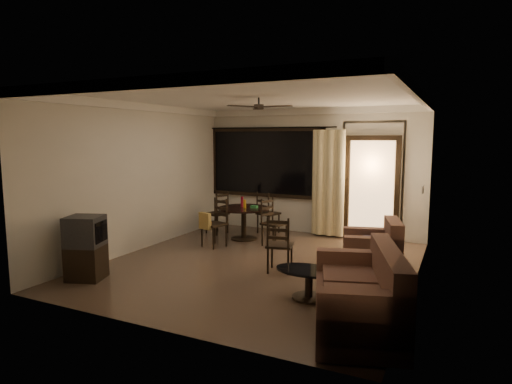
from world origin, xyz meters
The scene contains 12 objects.
ground centered at (0.00, 0.00, 0.00)m, with size 5.50×5.50×0.00m, color #7F6651.
room_shell centered at (0.59, 1.77, 1.83)m, with size 5.50×6.70×5.50m.
dining_table centered at (-1.07, 1.54, 0.54)m, with size 1.09×1.09×0.90m.
dining_chair_west centered at (-1.88, 1.78, 0.28)m, with size 0.52×0.52×0.95m.
dining_chair_east centered at (-0.28, 1.29, 0.28)m, with size 0.52×0.52×0.95m.
dining_chair_south centered at (-1.32, 0.72, 0.31)m, with size 0.52×0.56×0.95m.
dining_chair_north centered at (-0.85, 2.29, 0.28)m, with size 0.52×0.52×0.95m.
tv_cabinet centered at (-2.05, -1.82, 0.49)m, with size 0.63×0.61×0.98m.
sofa centered at (2.11, -1.74, 0.36)m, with size 1.37×1.89×0.91m.
armchair centered at (1.88, 0.31, 0.36)m, with size 1.05×1.05×0.86m.
coffee_table centered at (1.28, -1.12, 0.27)m, with size 0.92×0.55×0.40m.
side_chair centered at (0.47, -0.21, 0.27)m, with size 0.48×0.48×0.91m.
Camera 1 is at (3.03, -6.41, 2.15)m, focal length 30.00 mm.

